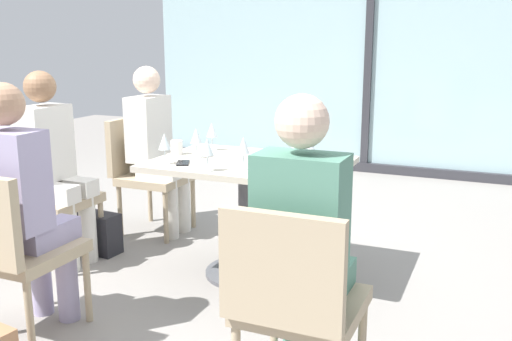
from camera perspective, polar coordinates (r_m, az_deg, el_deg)
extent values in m
plane|color=gray|center=(3.70, -0.62, -10.18)|extent=(12.00, 12.00, 0.00)
cube|color=#98B7BC|center=(6.46, 11.18, 11.74)|extent=(5.16, 0.03, 2.70)
cube|color=#2D2D33|center=(6.44, 11.12, 11.74)|extent=(0.08, 0.06, 2.70)
cube|color=#2D2D33|center=(6.58, 10.63, 0.36)|extent=(5.16, 0.10, 0.10)
cube|color=#BCB29E|center=(3.49, -0.65, 0.66)|extent=(1.16, 0.82, 0.04)
cylinder|color=#4C4C51|center=(3.58, -0.64, -5.06)|extent=(0.14, 0.14, 0.69)
cylinder|color=#4C4C51|center=(3.70, -0.62, -10.01)|extent=(0.56, 0.56, 0.02)
cube|color=tan|center=(3.09, -21.89, -7.58)|extent=(0.46, 0.46, 0.06)
cylinder|color=tan|center=(3.17, -16.36, -10.95)|extent=(0.04, 0.04, 0.39)
cylinder|color=tan|center=(3.43, -21.60, -9.53)|extent=(0.04, 0.04, 0.39)
cylinder|color=tan|center=(2.91, -21.49, -13.61)|extent=(0.04, 0.04, 0.39)
cube|color=tan|center=(4.42, -9.85, -0.79)|extent=(0.46, 0.46, 0.06)
cube|color=tan|center=(4.51, -12.63, 2.47)|extent=(0.05, 0.46, 0.42)
cylinder|color=tan|center=(4.21, -8.93, -4.62)|extent=(0.04, 0.04, 0.39)
cylinder|color=tan|center=(4.54, -6.25, -3.25)|extent=(0.04, 0.04, 0.39)
cylinder|color=tan|center=(4.43, -13.32, -3.93)|extent=(0.04, 0.04, 0.39)
cylinder|color=tan|center=(4.75, -10.46, -2.68)|extent=(0.04, 0.04, 0.39)
cube|color=tan|center=(3.98, -19.27, -2.88)|extent=(0.46, 0.46, 0.06)
cube|color=tan|center=(4.09, -22.10, 0.79)|extent=(0.05, 0.46, 0.42)
cylinder|color=tan|center=(3.77, -18.80, -7.27)|extent=(0.04, 0.04, 0.39)
cylinder|color=tan|center=(4.06, -15.03, -5.59)|extent=(0.04, 0.04, 0.39)
cylinder|color=tan|center=(4.04, -23.05, -6.28)|extent=(0.04, 0.04, 0.39)
cylinder|color=tan|center=(4.31, -19.23, -4.80)|extent=(0.04, 0.04, 0.39)
cube|color=tan|center=(2.35, 4.66, -13.14)|extent=(0.46, 0.46, 0.06)
cube|color=tan|center=(2.04, 2.48, -9.93)|extent=(0.46, 0.05, 0.42)
cylinder|color=tan|center=(2.68, 1.80, -15.03)|extent=(0.04, 0.04, 0.39)
cylinder|color=#9E93B7|center=(3.21, -18.21, -10.20)|extent=(0.11, 0.11, 0.45)
cube|color=#9E93B7|center=(3.05, -19.76, -5.94)|extent=(0.13, 0.32, 0.11)
cylinder|color=#9E93B7|center=(3.33, -20.57, -9.57)|extent=(0.11, 0.11, 0.45)
cube|color=#9E93B7|center=(3.17, -22.16, -5.42)|extent=(0.13, 0.32, 0.11)
cube|color=#9E93B7|center=(2.95, -23.19, -0.91)|extent=(0.34, 0.20, 0.48)
sphere|color=tan|center=(2.89, -23.82, 6.04)|extent=(0.20, 0.20, 0.20)
cylinder|color=silver|center=(4.31, -8.44, -3.80)|extent=(0.11, 0.11, 0.45)
cube|color=silver|center=(4.29, -9.65, -0.05)|extent=(0.32, 0.13, 0.11)
cylinder|color=silver|center=(4.45, -7.22, -3.20)|extent=(0.11, 0.11, 0.45)
cube|color=silver|center=(4.43, -8.39, 0.43)|extent=(0.32, 0.13, 0.11)
cube|color=silver|center=(4.38, -10.59, 4.11)|extent=(0.20, 0.34, 0.48)
sphere|color=beige|center=(4.34, -10.79, 8.82)|extent=(0.20, 0.20, 0.20)
cylinder|color=silver|center=(3.85, -18.00, -6.31)|extent=(0.11, 0.11, 0.45)
cube|color=silver|center=(3.84, -19.37, -2.12)|extent=(0.32, 0.13, 0.11)
cylinder|color=silver|center=(3.98, -16.31, -5.57)|extent=(0.11, 0.11, 0.45)
cube|color=silver|center=(3.97, -17.63, -1.52)|extent=(0.32, 0.13, 0.11)
cube|color=silver|center=(3.93, -20.21, 2.56)|extent=(0.20, 0.34, 0.48)
sphere|color=#936B4C|center=(3.89, -20.62, 7.79)|extent=(0.20, 0.20, 0.20)
cylinder|color=#4C7F6B|center=(2.57, 7.86, -15.74)|extent=(0.11, 0.11, 0.45)
cube|color=#4C7F6B|center=(2.36, 7.44, -10.81)|extent=(0.13, 0.32, 0.11)
cylinder|color=#4C7F6B|center=(2.61, 3.93, -15.09)|extent=(0.11, 0.11, 0.45)
cube|color=#4C7F6B|center=(2.41, 3.26, -10.20)|extent=(0.13, 0.32, 0.11)
cube|color=#4C7F6B|center=(2.17, 4.41, -4.60)|extent=(0.34, 0.20, 0.48)
sphere|color=beige|center=(2.09, 4.58, 4.87)|extent=(0.20, 0.20, 0.20)
cylinder|color=silver|center=(3.23, -4.81, -0.01)|extent=(0.06, 0.06, 0.00)
cylinder|color=silver|center=(3.22, -4.82, 0.77)|extent=(0.01, 0.01, 0.08)
cone|color=silver|center=(3.20, -4.85, 2.35)|extent=(0.07, 0.07, 0.09)
cylinder|color=silver|center=(3.27, -1.24, 0.21)|extent=(0.06, 0.06, 0.00)
cylinder|color=silver|center=(3.26, -1.25, 0.98)|extent=(0.01, 0.01, 0.08)
cone|color=silver|center=(3.24, -1.26, 2.53)|extent=(0.07, 0.07, 0.09)
cylinder|color=silver|center=(3.60, -5.91, 1.33)|extent=(0.06, 0.06, 0.00)
cylinder|color=silver|center=(3.60, -5.93, 2.03)|extent=(0.01, 0.01, 0.08)
cone|color=silver|center=(3.58, -5.96, 3.44)|extent=(0.07, 0.07, 0.09)
cylinder|color=silver|center=(3.28, 5.33, 0.19)|extent=(0.06, 0.06, 0.00)
cylinder|color=silver|center=(3.27, 5.34, 0.96)|extent=(0.01, 0.01, 0.08)
cone|color=silver|center=(3.25, 5.38, 2.51)|extent=(0.07, 0.07, 0.09)
cylinder|color=silver|center=(3.43, -8.98, 0.66)|extent=(0.06, 0.06, 0.00)
cylinder|color=silver|center=(3.42, -9.01, 1.39)|extent=(0.01, 0.01, 0.08)
cone|color=silver|center=(3.41, -9.06, 2.88)|extent=(0.07, 0.07, 0.09)
cylinder|color=silver|center=(3.38, 4.04, 0.61)|extent=(0.06, 0.06, 0.00)
cylinder|color=silver|center=(3.38, 4.05, 1.36)|extent=(0.01, 0.01, 0.08)
cone|color=silver|center=(3.36, 4.08, 2.86)|extent=(0.07, 0.07, 0.09)
cylinder|color=silver|center=(3.83, -4.37, 2.05)|extent=(0.06, 0.06, 0.00)
cylinder|color=silver|center=(3.83, -4.38, 2.72)|extent=(0.01, 0.01, 0.08)
cone|color=silver|center=(3.81, -4.41, 4.05)|extent=(0.07, 0.07, 0.09)
cylinder|color=white|center=(3.71, -7.86, 2.28)|extent=(0.08, 0.08, 0.09)
cube|color=black|center=(3.44, -7.25, 0.75)|extent=(0.13, 0.16, 0.01)
cube|color=#232328|center=(4.15, -15.34, -5.99)|extent=(0.31, 0.18, 0.28)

